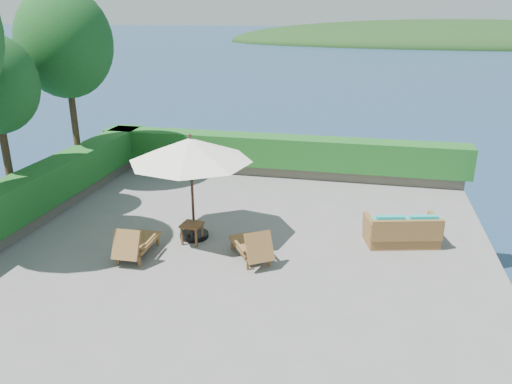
% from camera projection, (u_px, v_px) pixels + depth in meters
% --- Properties ---
extents(ground, '(12.00, 12.00, 0.00)m').
position_uv_depth(ground, '(237.00, 245.00, 12.00)').
color(ground, slate).
rests_on(ground, ground).
extents(foundation, '(12.00, 12.00, 3.00)m').
position_uv_depth(foundation, '(237.00, 301.00, 12.53)').
color(foundation, '#595146').
rests_on(foundation, ocean).
extents(ocean, '(600.00, 600.00, 0.00)m').
position_uv_depth(ocean, '(238.00, 349.00, 13.03)').
color(ocean, navy).
rests_on(ocean, ground).
extents(offshore_island, '(126.00, 57.60, 12.60)m').
position_uv_depth(offshore_island, '(454.00, 43.00, 136.42)').
color(offshore_island, black).
rests_on(offshore_island, ocean).
extents(planter_wall_far, '(12.00, 0.60, 0.36)m').
position_uv_depth(planter_wall_far, '(278.00, 170.00, 17.08)').
color(planter_wall_far, '#655F50').
rests_on(planter_wall_far, ground).
extents(planter_wall_left, '(0.60, 12.00, 0.36)m').
position_uv_depth(planter_wall_left, '(30.00, 218.00, 13.08)').
color(planter_wall_left, '#655F50').
rests_on(planter_wall_left, ground).
extents(hedge_far, '(12.40, 0.90, 1.00)m').
position_uv_depth(hedge_far, '(278.00, 151.00, 16.85)').
color(hedge_far, '#134416').
rests_on(hedge_far, planter_wall_far).
extents(hedge_left, '(0.90, 12.40, 1.00)m').
position_uv_depth(hedge_left, '(26.00, 195.00, 12.85)').
color(hedge_left, '#134416').
rests_on(hedge_left, planter_wall_left).
extents(tree_far, '(2.80, 2.80, 6.03)m').
position_uv_depth(tree_far, '(65.00, 43.00, 14.65)').
color(tree_far, '#482F1B').
rests_on(tree_far, ground).
extents(patio_umbrella, '(3.39, 3.39, 2.63)m').
position_uv_depth(patio_umbrella, '(190.00, 151.00, 11.66)').
color(patio_umbrella, black).
rests_on(patio_umbrella, ground).
extents(lounge_left, '(0.68, 1.46, 0.84)m').
position_uv_depth(lounge_left, '(135.00, 243.00, 11.30)').
color(lounge_left, brown).
rests_on(lounge_left, ground).
extents(lounge_right, '(1.29, 1.54, 0.84)m').
position_uv_depth(lounge_right, '(252.00, 246.00, 11.18)').
color(lounge_right, brown).
rests_on(lounge_right, ground).
extents(side_table, '(0.52, 0.52, 0.51)m').
position_uv_depth(side_table, '(192.00, 227.00, 11.98)').
color(side_table, brown).
rests_on(side_table, ground).
extents(wicker_loveseat, '(1.87, 1.26, 0.84)m').
position_uv_depth(wicker_loveseat, '(402.00, 232.00, 11.94)').
color(wicker_loveseat, brown).
rests_on(wicker_loveseat, ground).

